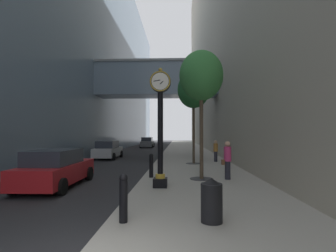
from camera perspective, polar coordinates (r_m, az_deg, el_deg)
The scene contains 15 objects.
ground_plane at distance 30.92m, azimuth -0.96°, elevation -5.92°, with size 110.00×110.00×0.00m, color #262628.
sidewalk_right at distance 33.88m, azimuth 4.11°, elevation -5.43°, with size 5.63×80.00×0.14m, color #9E998E.
building_block_left at distance 37.88m, azimuth -18.17°, elevation 16.21°, with size 21.46×80.00×27.82m.
building_block_right at distance 38.83m, azimuth 16.00°, elevation 24.65°, with size 9.00×80.00×38.94m.
street_clock at distance 10.24m, azimuth -1.72°, elevation 1.11°, with size 0.84×0.55×4.78m.
bollard_nearest at distance 6.45m, azimuth -9.91°, elevation -15.31°, with size 0.21×0.21×1.16m.
bollard_third at distance 12.57m, azimuth -3.77°, elevation -8.66°, with size 0.21×0.21×1.16m.
street_tree_near at distance 12.44m, azimuth 7.41°, elevation 10.89°, with size 2.07×2.07×6.08m.
street_tree_mid_near at distance 18.53m, azimuth 5.71°, elevation 7.92°, with size 2.29×2.29×6.58m.
trash_bin at distance 6.48m, azimuth 9.70°, elevation -15.87°, with size 0.53×0.53×1.05m.
pedestrian_walking at distance 12.30m, azimuth 13.11°, elevation -7.19°, with size 0.47×0.37×1.78m.
pedestrian_by_clock at distance 19.84m, azimuth 10.59°, elevation -5.37°, with size 0.46×0.46×1.62m.
car_grey_near at distance 41.77m, azimuth -4.66°, elevation -3.70°, with size 2.10×4.70×1.69m.
car_red_mid at distance 12.01m, azimuth -23.73°, elevation -8.69°, with size 2.11×4.55×1.59m.
car_silver_far at distance 23.82m, azimuth -13.26°, elevation -5.24°, with size 1.95×4.27×1.61m.
Camera 1 is at (1.77, -3.79, 2.26)m, focal length 27.31 mm.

